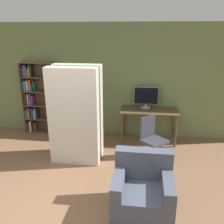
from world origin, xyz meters
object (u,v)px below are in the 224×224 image
office_chair (152,143)px  monitor (146,97)px  mattress_near (74,117)px  mattress_far (79,111)px  armchair (143,190)px  bookshelf (37,98)px

office_chair → monitor: bearing=98.5°
mattress_near → office_chair: bearing=12.6°
mattress_far → armchair: (1.34, -1.59, -0.63)m
monitor → mattress_far: size_ratio=0.30×
mattress_far → monitor: bearing=37.2°
bookshelf → mattress_far: size_ratio=0.94×
office_chair → mattress_near: mattress_near is taller
office_chair → bookshelf: bearing=159.1°
monitor → bookshelf: (-2.70, 0.03, -0.15)m
armchair → mattress_far: bearing=130.3°
armchair → monitor: bearing=90.0°
bookshelf → armchair: bookshelf is taller
monitor → mattress_near: bearing=-133.8°
mattress_near → armchair: size_ratio=2.24×
mattress_far → office_chair: bearing=-1.7°
monitor → office_chair: size_ratio=0.64×
monitor → mattress_far: mattress_far is taller
mattress_near → armchair: (1.34, -1.20, -0.63)m
bookshelf → mattress_far: 1.72m
office_chair → mattress_near: bearing=-167.4°
mattress_far → bookshelf: bearing=142.3°
mattress_near → monitor: bearing=46.2°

